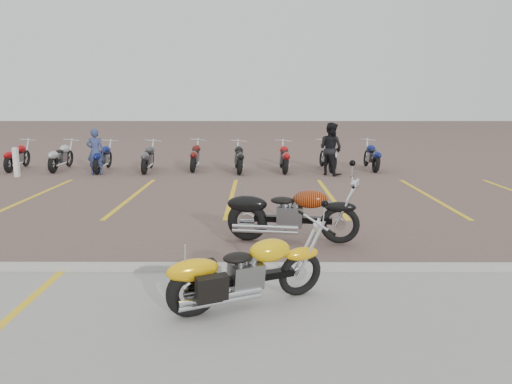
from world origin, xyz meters
TOP-DOWN VIEW (x-y plane):
  - ground at (0.00, 0.00)m, footprint 100.00×100.00m
  - concrete_apron at (0.00, -4.50)m, footprint 60.00×5.00m
  - curb at (0.00, -2.00)m, footprint 60.00×0.18m
  - parking_stripes at (0.00, 4.00)m, footprint 38.00×5.50m
  - yellow_cruiser at (0.53, -3.32)m, footprint 2.00×1.04m
  - flame_cruiser at (1.30, -0.41)m, footprint 2.44×0.56m
  - person_a at (-4.94, 7.92)m, footprint 0.63×0.46m
  - person_b at (3.24, 7.88)m, footprint 1.12×1.11m
  - bollard at (-7.51, 7.45)m, footprint 0.16×0.16m
  - bg_bike_row at (-2.50, 8.94)m, footprint 15.58×2.03m

SIDE VIEW (x-z plane):
  - ground at x=0.00m, z-range 0.00..0.00m
  - parking_stripes at x=0.00m, z-range 0.00..0.01m
  - concrete_apron at x=0.00m, z-range 0.00..0.01m
  - curb at x=0.00m, z-range 0.00..0.12m
  - yellow_cruiser at x=0.53m, z-range 0.00..0.88m
  - bollard at x=-7.51m, z-range 0.00..1.00m
  - flame_cruiser at x=1.30m, z-range 0.00..1.00m
  - bg_bike_row at x=-2.50m, z-range 0.00..1.10m
  - person_a at x=-4.94m, z-range 0.00..1.61m
  - person_b at x=3.24m, z-range 0.00..1.82m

